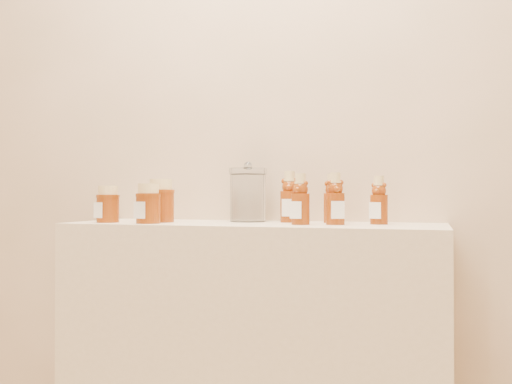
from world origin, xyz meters
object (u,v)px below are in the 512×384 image
(display_table, at_px, (253,363))
(bear_bottle_back_left, at_px, (290,193))
(bear_bottle_front_left, at_px, (300,196))
(honey_jar_left, at_px, (108,204))
(glass_canister, at_px, (248,193))

(display_table, relative_size, bear_bottle_back_left, 6.23)
(bear_bottle_back_left, height_order, bear_bottle_front_left, bear_bottle_back_left)
(honey_jar_left, bearing_deg, display_table, 34.50)
(bear_bottle_front_left, distance_m, glass_canister, 0.26)
(bear_bottle_front_left, relative_size, honey_jar_left, 1.45)
(display_table, bearing_deg, honey_jar_left, -167.95)
(bear_bottle_back_left, bearing_deg, glass_canister, 171.18)
(bear_bottle_back_left, relative_size, bear_bottle_front_left, 1.09)
(display_table, distance_m, honey_jar_left, 0.70)
(display_table, relative_size, bear_bottle_front_left, 6.81)
(bear_bottle_back_left, xyz_separation_m, bear_bottle_front_left, (0.07, -0.13, -0.01))
(display_table, xyz_separation_m, bear_bottle_back_left, (0.10, 0.09, 0.55))
(bear_bottle_front_left, bearing_deg, glass_canister, 164.62)
(display_table, distance_m, bear_bottle_back_left, 0.56)
(bear_bottle_back_left, distance_m, honey_jar_left, 0.60)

